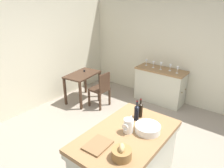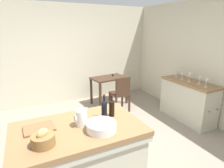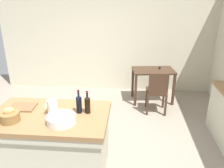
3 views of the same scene
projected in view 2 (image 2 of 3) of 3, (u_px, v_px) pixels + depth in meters
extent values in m
plane|color=gray|center=(98.00, 154.00, 3.02)|extent=(6.76, 6.76, 0.00)
cube|color=beige|center=(61.00, 55.00, 4.90)|extent=(5.32, 0.12, 2.60)
cube|color=beige|center=(216.00, 63.00, 3.75)|extent=(0.12, 5.20, 2.60)
cube|color=olive|center=(78.00, 129.00, 2.18)|extent=(1.50, 0.93, 0.06)
cube|color=#BCBAA3|center=(79.00, 134.00, 2.20)|extent=(1.48, 0.91, 0.08)
cube|color=#BCBAA3|center=(80.00, 160.00, 2.30)|extent=(1.42, 0.85, 0.80)
cube|color=olive|center=(190.00, 83.00, 3.99)|extent=(0.52, 1.24, 0.04)
cube|color=#BCBAA3|center=(187.00, 102.00, 4.11)|extent=(0.49, 1.21, 0.84)
sphere|color=brown|center=(209.00, 112.00, 3.51)|extent=(0.03, 0.03, 0.03)
sphere|color=brown|center=(217.00, 109.00, 3.61)|extent=(0.03, 0.03, 0.03)
cube|color=#3D281C|center=(109.00, 78.00, 4.89)|extent=(0.96, 0.67, 0.04)
cube|color=#3D281C|center=(100.00, 97.00, 4.58)|extent=(0.06, 0.06, 0.71)
cube|color=#3D281C|center=(127.00, 91.00, 5.02)|extent=(0.06, 0.06, 0.71)
cube|color=#3D281C|center=(91.00, 91.00, 4.98)|extent=(0.06, 0.06, 0.71)
cube|color=#3D281C|center=(117.00, 86.00, 5.41)|extent=(0.06, 0.06, 0.71)
cylinder|color=black|center=(113.00, 75.00, 5.00)|extent=(0.04, 0.04, 0.05)
cube|color=#3D281C|center=(119.00, 93.00, 4.54)|extent=(0.40, 0.40, 0.04)
cube|color=#3D281C|center=(123.00, 86.00, 4.32)|extent=(0.36, 0.03, 0.42)
cube|color=#3D281C|center=(122.00, 99.00, 4.83)|extent=(0.04, 0.04, 0.43)
cube|color=#3D281C|center=(110.00, 101.00, 4.68)|extent=(0.04, 0.04, 0.43)
cube|color=#3D281C|center=(129.00, 104.00, 4.52)|extent=(0.04, 0.04, 0.43)
cube|color=#3D281C|center=(116.00, 106.00, 4.37)|extent=(0.04, 0.04, 0.43)
cylinder|color=white|center=(82.00, 118.00, 2.17)|extent=(0.13, 0.13, 0.20)
cone|color=white|center=(86.00, 109.00, 2.17)|extent=(0.07, 0.04, 0.06)
torus|color=white|center=(75.00, 119.00, 2.14)|extent=(0.02, 0.10, 0.10)
cylinder|color=white|center=(101.00, 126.00, 2.08)|extent=(0.34, 0.34, 0.10)
cylinder|color=olive|center=(43.00, 140.00, 1.81)|extent=(0.23, 0.23, 0.11)
ellipsoid|color=tan|center=(43.00, 133.00, 1.79)|extent=(0.14, 0.13, 0.10)
cube|color=brown|center=(39.00, 128.00, 2.12)|extent=(0.35, 0.27, 0.02)
cylinder|color=black|center=(112.00, 109.00, 2.42)|extent=(0.07, 0.07, 0.20)
cone|color=black|center=(112.00, 101.00, 2.39)|extent=(0.07, 0.07, 0.02)
cylinder|color=black|center=(112.00, 97.00, 2.37)|extent=(0.03, 0.03, 0.07)
cylinder|color=maroon|center=(112.00, 95.00, 2.36)|extent=(0.03, 0.03, 0.01)
cylinder|color=black|center=(104.00, 110.00, 2.37)|extent=(0.07, 0.07, 0.21)
cone|color=black|center=(104.00, 101.00, 2.34)|extent=(0.07, 0.07, 0.02)
cylinder|color=black|center=(104.00, 98.00, 2.32)|extent=(0.03, 0.03, 0.07)
cylinder|color=maroon|center=(104.00, 95.00, 2.31)|extent=(0.03, 0.03, 0.01)
cylinder|color=white|center=(206.00, 87.00, 3.60)|extent=(0.06, 0.06, 0.00)
cylinder|color=white|center=(206.00, 85.00, 3.59)|extent=(0.01, 0.01, 0.07)
cone|color=white|center=(206.00, 81.00, 3.57)|extent=(0.07, 0.07, 0.10)
cylinder|color=white|center=(199.00, 84.00, 3.80)|extent=(0.06, 0.06, 0.00)
cylinder|color=white|center=(199.00, 82.00, 3.79)|extent=(0.01, 0.01, 0.07)
cone|color=white|center=(200.00, 79.00, 3.77)|extent=(0.07, 0.07, 0.09)
cylinder|color=white|center=(189.00, 82.00, 3.97)|extent=(0.06, 0.06, 0.00)
cylinder|color=white|center=(189.00, 80.00, 3.96)|extent=(0.01, 0.01, 0.08)
cone|color=white|center=(190.00, 76.00, 3.93)|extent=(0.07, 0.07, 0.11)
cylinder|color=white|center=(182.00, 79.00, 4.17)|extent=(0.06, 0.06, 0.00)
cylinder|color=white|center=(182.00, 78.00, 4.16)|extent=(0.01, 0.01, 0.06)
cone|color=white|center=(182.00, 74.00, 4.13)|extent=(0.07, 0.07, 0.09)
cylinder|color=white|center=(176.00, 77.00, 4.39)|extent=(0.06, 0.06, 0.00)
cylinder|color=white|center=(176.00, 75.00, 4.38)|extent=(0.01, 0.01, 0.06)
cone|color=white|center=(177.00, 72.00, 4.36)|extent=(0.07, 0.07, 0.09)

